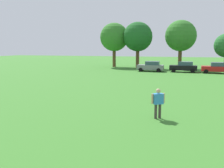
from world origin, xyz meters
name	(u,v)px	position (x,y,z in m)	size (l,w,h in m)	color
ground_plane	(163,83)	(0.00, 30.00, 0.00)	(160.00, 160.00, 0.00)	#387528
adult_bystander	(158,101)	(1.31, 14.96, 1.02)	(0.70, 0.57, 1.71)	#3F3833
parked_car_gray_0	(151,66)	(-3.50, 43.28, 0.86)	(4.30, 2.02, 1.68)	slate
parked_car_black_1	(184,67)	(1.76, 43.75, 0.86)	(4.30, 2.02, 1.68)	black
parked_car_red_2	(217,68)	(6.66, 43.31, 0.86)	(4.30, 2.02, 1.68)	red
tree_far_left	(114,37)	(-12.21, 50.94, 5.98)	(5.68, 5.68, 8.85)	brown
tree_left	(138,37)	(-7.29, 50.53, 5.99)	(5.69, 5.69, 8.87)	brown
tree_center	(181,36)	(0.76, 50.89, 6.08)	(5.78, 5.78, 9.00)	brown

